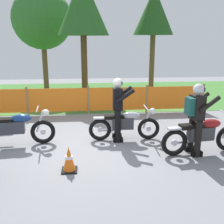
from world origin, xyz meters
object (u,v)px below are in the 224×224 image
motorcycle_lead (15,128)px  traffic_cone (69,159)px  rider_trailing (196,115)px  motorcycle_trailing (203,134)px  rider_third (118,107)px  motorcycle_third (125,124)px

motorcycle_lead → traffic_cone: bearing=-52.7°
rider_trailing → motorcycle_lead: bearing=161.3°
motorcycle_lead → motorcycle_trailing: size_ratio=0.98×
rider_third → traffic_cone: 2.16m
traffic_cone → rider_third: bearing=53.8°
rider_trailing → motorcycle_trailing: bearing=0.5°
motorcycle_lead → traffic_cone: 2.11m
motorcycle_trailing → rider_third: rider_third is taller
motorcycle_trailing → rider_trailing: (-0.22, -0.03, 0.48)m
rider_third → traffic_cone: size_ratio=3.19×
motorcycle_lead → motorcycle_third: bearing=-3.5°
traffic_cone → motorcycle_trailing: bearing=11.2°
motorcycle_third → traffic_cone: size_ratio=3.63×
motorcycle_third → rider_trailing: (1.50, -1.07, 0.51)m
motorcycle_lead → rider_third: rider_third is taller
motorcycle_third → traffic_cone: (-1.40, -1.66, -0.18)m
motorcycle_third → traffic_cone: 2.18m
motorcycle_lead → motorcycle_third: (2.84, 0.13, -0.02)m
rider_trailing → rider_third: size_ratio=1.00×
motorcycle_trailing → traffic_cone: (-3.12, -0.62, -0.21)m
motorcycle_third → rider_third: (-0.19, 0.00, 0.48)m
rider_third → traffic_cone: rider_third is taller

